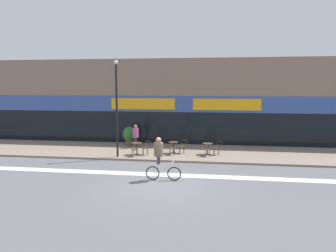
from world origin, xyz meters
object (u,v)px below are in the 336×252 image
Objects in this scene: cafe_chair_1_side at (183,146)px; bistro_table_2 at (208,147)px; pedestrian_near_end at (136,134)px; cyclist_0 at (160,155)px; bistro_table_1 at (173,145)px; cafe_chair_2_side at (218,147)px; cafe_chair_0_side at (146,147)px; bistro_table_0 at (137,146)px; cafe_chair_1_near at (172,147)px; lamp_post at (117,102)px; cafe_chair_0_near at (134,149)px; cafe_chair_2_near at (207,148)px; planter_pot at (129,135)px.

bistro_table_2 is at bearing 179.44° from cafe_chair_1_side.
cyclist_0 is at bearing 123.40° from pedestrian_near_end.
cafe_chair_2_side is (2.84, -0.08, -0.01)m from bistro_table_1.
cafe_chair_0_side is at bearing -154.06° from bistro_table_1.
pedestrian_near_end reaches higher than cafe_chair_1_side.
cafe_chair_1_near is (2.23, 0.17, -0.03)m from bistro_table_0.
bistro_table_2 is 0.80× the size of cafe_chair_1_near.
pedestrian_near_end reaches higher than bistro_table_0.
cyclist_0 is (0.11, -5.10, 0.57)m from cafe_chair_1_near.
cafe_chair_1_near is 0.15× the size of lamp_post.
bistro_table_0 is at bearing -2.94° from cafe_chair_0_near.
lamp_post reaches higher than cafe_chair_0_near.
bistro_table_2 is 4.64m from cafe_chair_0_near.
lamp_post is (-5.49, -0.82, 2.83)m from cafe_chair_2_near.
bistro_table_0 is at bearing -66.68° from planter_pot.
cafe_chair_0_near reaches higher than bistro_table_2.
cafe_chair_1_near is 0.55× the size of pedestrian_near_end.
bistro_table_0 is 0.37× the size of cyclist_0.
bistro_table_2 is 0.80× the size of cafe_chair_2_near.
cafe_chair_0_side reaches higher than bistro_table_2.
cyclist_0 is (-2.74, -5.65, 0.57)m from cafe_chair_2_side.
cyclist_0 is at bearing 155.98° from cafe_chair_2_near.
bistro_table_1 is 1.03× the size of bistro_table_2.
cyclist_0 is 7.85m from pedestrian_near_end.
cafe_chair_1_side is 3.86m from pedestrian_near_end.
lamp_post reaches higher than planter_pot.
planter_pot is at bearing 16.42° from cafe_chair_0_near.
cafe_chair_1_side is 2.22m from cafe_chair_2_side.
bistro_table_1 is at bearing 2.14° from cafe_chair_1_side.
planter_pot is at bearing 61.54° from cafe_chair_2_near.
lamp_post reaches higher than pedestrian_near_end.
pedestrian_near_end is at bearing 56.79° from cafe_chair_1_near.
pedestrian_near_end is at bearing 162.43° from bistro_table_2.
lamp_post is at bearing -165.25° from bistro_table_2.
cyclist_0 reaches higher than bistro_table_2.
cafe_chair_0_near is at bearing -147.55° from bistro_table_1.
cafe_chair_0_near is 4.93m from cyclist_0.
cafe_chair_2_side is at bearing -78.55° from cafe_chair_0_near.
cyclist_0 reaches higher than cafe_chair_0_side.
cafe_chair_0_side is 1.00× the size of cafe_chair_1_side.
cafe_chair_2_near is 5.60m from pedestrian_near_end.
cafe_chair_2_near is 0.89m from cafe_chair_2_side.
cafe_chair_1_side is at bearing -8.35° from cafe_chair_2_side.
cafe_chair_0_near is at bearing 38.44° from cafe_chair_0_side.
cafe_chair_0_side is at bearing -57.50° from planter_pot.
cafe_chair_1_near is at bearing -90.43° from bistro_table_1.
cafe_chair_0_side and cafe_chair_1_side have the same top height.
cafe_chair_1_near and cafe_chair_2_side have the same top height.
cafe_chair_2_near is 1.00× the size of cafe_chair_2_side.
cyclist_0 is at bearing -51.17° from lamp_post.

